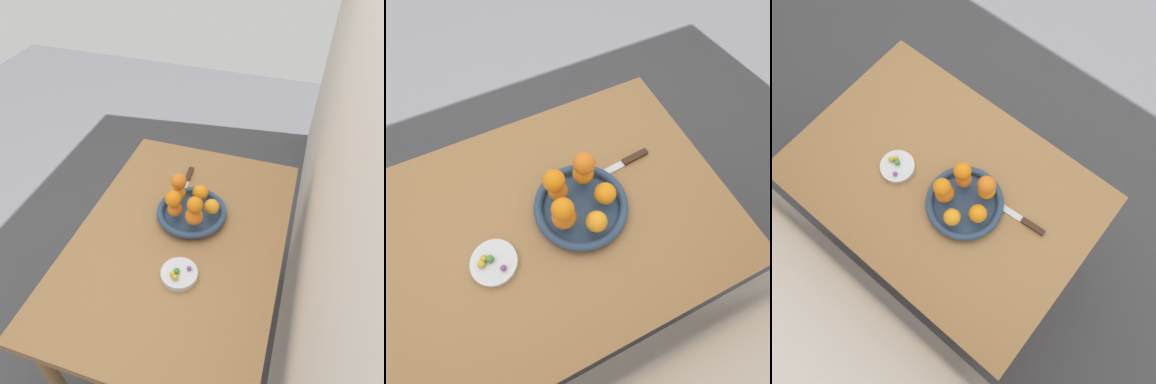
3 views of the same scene
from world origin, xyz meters
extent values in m
plane|color=#4C4C51|center=(0.00, 0.00, 0.00)|extent=(6.00, 6.00, 0.00)
cube|color=beige|center=(0.00, 0.47, 1.25)|extent=(4.00, 0.05, 2.50)
cube|color=#9E7042|center=(0.00, 0.00, 0.72)|extent=(1.10, 0.76, 0.04)
cylinder|color=#9E7042|center=(-0.49, -0.32, 0.35)|extent=(0.05, 0.05, 0.70)
cylinder|color=#9E7042|center=(0.49, -0.32, 0.35)|extent=(0.05, 0.05, 0.70)
cylinder|color=#9E7042|center=(-0.49, 0.32, 0.35)|extent=(0.05, 0.05, 0.70)
cylinder|color=navy|center=(-0.12, 0.01, 0.75)|extent=(0.23, 0.23, 0.01)
torus|color=navy|center=(-0.12, 0.01, 0.77)|extent=(0.27, 0.27, 0.03)
cylinder|color=silver|center=(0.16, 0.06, 0.75)|extent=(0.13, 0.13, 0.02)
sphere|color=orange|center=(-0.05, 0.04, 0.81)|extent=(0.07, 0.07, 0.07)
sphere|color=orange|center=(-0.12, 0.09, 0.81)|extent=(0.06, 0.06, 0.06)
sphere|color=orange|center=(-0.18, 0.03, 0.81)|extent=(0.06, 0.06, 0.06)
sphere|color=orange|center=(-0.15, -0.06, 0.81)|extent=(0.06, 0.06, 0.06)
sphere|color=orange|center=(-0.07, -0.04, 0.81)|extent=(0.06, 0.06, 0.06)
sphere|color=orange|center=(-0.06, -0.04, 0.87)|extent=(0.06, 0.06, 0.06)
sphere|color=orange|center=(-0.15, -0.05, 0.87)|extent=(0.06, 0.06, 0.06)
sphere|color=orange|center=(-0.05, 0.04, 0.88)|extent=(0.06, 0.06, 0.06)
sphere|color=gold|center=(0.19, 0.05, 0.77)|extent=(0.02, 0.02, 0.02)
sphere|color=gold|center=(0.18, 0.04, 0.77)|extent=(0.02, 0.02, 0.02)
sphere|color=#8C4C99|center=(0.14, 0.09, 0.77)|extent=(0.02, 0.02, 0.02)
sphere|color=#4C9947|center=(0.17, 0.05, 0.77)|extent=(0.02, 0.02, 0.02)
cube|color=#3F2819|center=(-0.35, -0.08, 0.75)|extent=(0.09, 0.03, 0.01)
cube|color=silver|center=(-0.22, -0.06, 0.74)|extent=(0.17, 0.04, 0.01)
camera|label=1|loc=(0.85, 0.32, 1.81)|focal=35.00mm
camera|label=2|loc=(0.04, 0.32, 1.55)|focal=28.00mm
camera|label=3|loc=(-0.37, 0.32, 2.00)|focal=35.00mm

